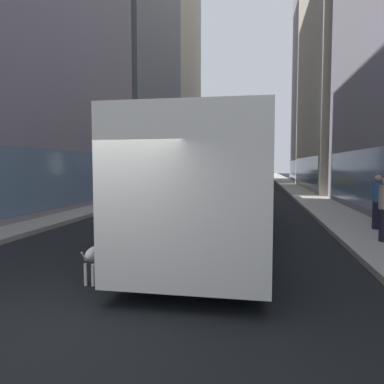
{
  "coord_description": "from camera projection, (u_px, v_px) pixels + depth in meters",
  "views": [
    {
      "loc": [
        2.27,
        -4.6,
        2.14
      ],
      "look_at": [
        0.48,
        5.2,
        1.4
      ],
      "focal_mm": 33.86,
      "sensor_mm": 36.0,
      "label": 1
    }
  ],
  "objects": [
    {
      "name": "ground_plane",
      "position": [
        237.0,
        185.0,
        39.41
      ],
      "size": [
        120.0,
        120.0,
        0.0
      ],
      "primitive_type": "plane",
      "color": "black"
    },
    {
      "name": "sidewalk_left",
      "position": [
        186.0,
        184.0,
        40.43
      ],
      "size": [
        2.4,
        110.0,
        0.15
      ],
      "primitive_type": "cube",
      "color": "gray",
      "rests_on": "ground"
    },
    {
      "name": "sidewalk_right",
      "position": [
        291.0,
        185.0,
        38.39
      ],
      "size": [
        2.4,
        110.0,
        0.15
      ],
      "primitive_type": "cube",
      "color": "#ADA89E",
      "rests_on": "ground"
    },
    {
      "name": "building_left_mid",
      "position": [
        106.0,
        28.0,
        33.69
      ],
      "size": [
        11.15,
        14.8,
        29.77
      ],
      "color": "slate",
      "rests_on": "ground"
    },
    {
      "name": "building_left_far",
      "position": [
        155.0,
        37.0,
        49.54
      ],
      "size": [
        10.29,
        16.12,
        39.48
      ],
      "color": "#B2A893",
      "rests_on": "ground"
    },
    {
      "name": "building_right_far",
      "position": [
        335.0,
        61.0,
        46.72
      ],
      "size": [
        9.61,
        15.66,
        31.14
      ],
      "color": "slate",
      "rests_on": "ground"
    },
    {
      "name": "transit_bus",
      "position": [
        221.0,
        178.0,
        10.64
      ],
      "size": [
        2.78,
        11.53,
        3.05
      ],
      "color": "silver",
      "rests_on": "ground"
    },
    {
      "name": "car_black_suv",
      "position": [
        262.0,
        176.0,
        46.39
      ],
      "size": [
        1.95,
        4.2,
        1.62
      ],
      "color": "black",
      "rests_on": "ground"
    },
    {
      "name": "car_white_van",
      "position": [
        229.0,
        176.0,
        43.28
      ],
      "size": [
        1.85,
        4.51,
        1.62
      ],
      "color": "silver",
      "rests_on": "ground"
    },
    {
      "name": "car_red_coupe",
      "position": [
        199.0,
        180.0,
        31.55
      ],
      "size": [
        1.87,
        4.4,
        1.62
      ],
      "color": "red",
      "rests_on": "ground"
    },
    {
      "name": "car_grey_wagon",
      "position": [
        170.0,
        188.0,
        21.07
      ],
      "size": [
        1.82,
        4.67,
        1.62
      ],
      "color": "slate",
      "rests_on": "ground"
    },
    {
      "name": "car_blue_hatchback",
      "position": [
        250.0,
        175.0,
        51.73
      ],
      "size": [
        1.85,
        3.97,
        1.62
      ],
      "color": "#4C6BB7",
      "rests_on": "ground"
    },
    {
      "name": "car_yellow_taxi",
      "position": [
        263.0,
        178.0,
        37.56
      ],
      "size": [
        1.78,
        4.54,
        1.62
      ],
      "color": "yellow",
      "rests_on": "ground"
    },
    {
      "name": "box_truck",
      "position": [
        241.0,
        173.0,
        22.44
      ],
      "size": [
        2.3,
        7.5,
        3.05
      ],
      "color": "#19519E",
      "rests_on": "ground"
    },
    {
      "name": "dalmatian_dog",
      "position": [
        96.0,
        254.0,
        6.65
      ],
      "size": [
        0.22,
        0.96,
        0.72
      ],
      "color": "white",
      "rests_on": "ground"
    },
    {
      "name": "pedestrian_with_handbag",
      "position": [
        378.0,
        202.0,
        11.24
      ],
      "size": [
        0.45,
        0.34,
        1.69
      ],
      "color": "#1E1E2D",
      "rests_on": "sidewalk_right"
    }
  ]
}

